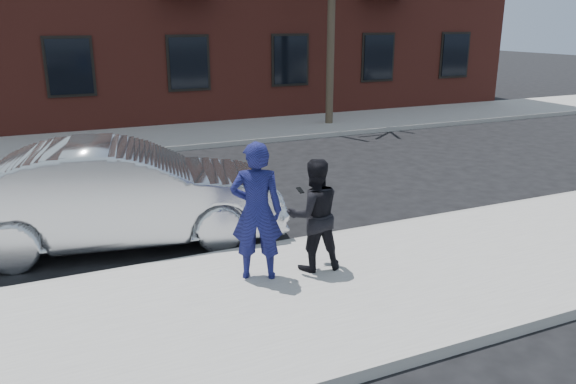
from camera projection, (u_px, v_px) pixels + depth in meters
name	position (u px, v px, depth m)	size (l,w,h in m)	color
ground	(413.00, 271.00, 8.35)	(100.00, 100.00, 0.00)	black
near_sidewalk	(424.00, 273.00, 8.11)	(50.00, 3.50, 0.15)	gray
near_curb	(359.00, 232.00, 9.68)	(50.00, 0.10, 0.15)	#999691
far_sidewalk	(203.00, 134.00, 18.13)	(50.00, 3.50, 0.15)	gray
far_curb	(220.00, 145.00, 16.56)	(50.00, 0.10, 0.15)	#999691
silver_sedan	(122.00, 194.00, 9.17)	(1.81, 5.20, 1.71)	#B7BABF
man_hoodie	(257.00, 211.00, 7.56)	(0.83, 0.71, 1.93)	navy
man_peacoat	(314.00, 215.00, 7.88)	(0.87, 0.72, 1.62)	black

